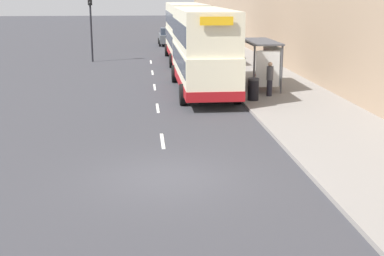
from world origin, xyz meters
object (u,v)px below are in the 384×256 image
object	(u,v)px
double_decker_bus_near	(203,49)
car_0	(169,36)
bus_shelter	(264,55)
double_decker_bus_ahead	(186,31)
pedestrian_1	(270,79)
traffic_light_far_kerb	(91,15)
pedestrian_2	(242,69)
pedestrian_3	(268,64)
litter_bin	(253,89)
pedestrian_at_shelter	(241,61)

from	to	relation	value
double_decker_bus_near	car_0	xyz separation A→B (m)	(-0.42, 26.24, -1.43)
bus_shelter	double_decker_bus_near	world-z (taller)	double_decker_bus_near
double_decker_bus_ahead	pedestrian_1	xyz separation A→B (m)	(2.90, -15.02, -1.28)
bus_shelter	traffic_light_far_kerb	bearing A→B (deg)	127.42
pedestrian_1	pedestrian_2	world-z (taller)	pedestrian_1
pedestrian_3	litter_bin	xyz separation A→B (m)	(-2.04, -5.84, -0.39)
double_decker_bus_ahead	pedestrian_3	size ratio (longest dim) A/B	6.06
car_0	pedestrian_2	world-z (taller)	pedestrian_2
car_0	pedestrian_3	world-z (taller)	pedestrian_3
pedestrian_2	traffic_light_far_kerb	world-z (taller)	traffic_light_far_kerb
pedestrian_2	litter_bin	bearing A→B (deg)	-94.20
pedestrian_1	litter_bin	distance (m)	1.43
pedestrian_3	traffic_light_far_kerb	size ratio (longest dim) A/B	0.35
double_decker_bus_near	litter_bin	distance (m)	3.97
traffic_light_far_kerb	bus_shelter	bearing A→B (deg)	-52.58
pedestrian_2	traffic_light_far_kerb	bearing A→B (deg)	128.01
pedestrian_at_shelter	pedestrian_3	distance (m)	2.29
car_0	pedestrian_3	distance (m)	23.80
double_decker_bus_near	pedestrian_2	xyz separation A→B (m)	(2.41, 1.66, -1.29)
pedestrian_3	bus_shelter	bearing A→B (deg)	-107.43
double_decker_bus_near	pedestrian_2	bearing A→B (deg)	34.57
double_decker_bus_near	pedestrian_at_shelter	size ratio (longest dim) A/B	5.99
litter_bin	traffic_light_far_kerb	bearing A→B (deg)	118.45
pedestrian_1	pedestrian_at_shelter	bearing A→B (deg)	91.15
double_decker_bus_ahead	double_decker_bus_near	bearing A→B (deg)	-90.82
double_decker_bus_near	traffic_light_far_kerb	size ratio (longest dim) A/B	1.97
pedestrian_at_shelter	traffic_light_far_kerb	bearing A→B (deg)	138.43
bus_shelter	pedestrian_at_shelter	xyz separation A→B (m)	(-0.35, 4.58, -0.87)
double_decker_bus_near	bus_shelter	bearing A→B (deg)	4.46
pedestrian_2	pedestrian_3	bearing A→B (deg)	35.32
double_decker_bus_near	double_decker_bus_ahead	xyz separation A→B (m)	(0.19, 13.00, 0.00)
pedestrian_3	double_decker_bus_ahead	bearing A→B (deg)	111.20
car_0	pedestrian_1	world-z (taller)	pedestrian_1
bus_shelter	pedestrian_3	xyz separation A→B (m)	(0.82, 2.61, -0.82)
bus_shelter	litter_bin	size ratio (longest dim) A/B	4.00
car_0	pedestrian_3	size ratio (longest dim) A/B	2.50
pedestrian_2	pedestrian_3	world-z (taller)	pedestrian_3
car_0	pedestrian_at_shelter	size ratio (longest dim) A/B	2.64
pedestrian_1	pedestrian_3	xyz separation A→B (m)	(1.03, 4.88, 0.06)
car_0	pedestrian_at_shelter	xyz separation A→B (m)	(3.37, -21.40, 0.15)
bus_shelter	pedestrian_at_shelter	bearing A→B (deg)	94.38
pedestrian_at_shelter	pedestrian_1	size ratio (longest dim) A/B	1.01
pedestrian_at_shelter	pedestrian_3	xyz separation A→B (m)	(1.17, -1.97, 0.05)
car_0	pedestrian_1	size ratio (longest dim) A/B	2.67
litter_bin	traffic_light_far_kerb	xyz separation A→B (m)	(-8.95, 16.52, 2.80)
bus_shelter	pedestrian_3	size ratio (longest dim) A/B	2.34
bus_shelter	traffic_light_far_kerb	world-z (taller)	traffic_light_far_kerb
double_decker_bus_ahead	pedestrian_at_shelter	size ratio (longest dim) A/B	6.41
car_0	double_decker_bus_ahead	bearing A→B (deg)	-87.36
bus_shelter	pedestrian_2	xyz separation A→B (m)	(-0.88, 1.41, -0.88)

